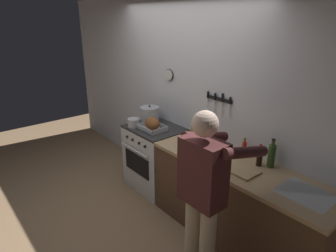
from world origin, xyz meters
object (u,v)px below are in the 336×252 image
object	(u,v)px
bottle_vinegar	(192,136)
bottle_hot_sauce	(244,148)
stove	(155,157)
stock_pot	(150,115)
cutting_board	(239,169)
person_cook	(204,191)
saucepan	(134,123)
bottle_soy_sauce	(260,157)
bottle_olive_oil	(272,155)
roasting_pan	(152,124)
bottle_wine_red	(213,140)

from	to	relation	value
bottle_vinegar	bottle_hot_sauce	size ratio (longest dim) A/B	1.15
stove	stock_pot	xyz separation A→B (m)	(-0.21, 0.07, 0.56)
cutting_board	bottle_hot_sauce	bearing A→B (deg)	120.47
person_cook	bottle_vinegar	world-z (taller)	person_cook
bottle_vinegar	saucepan	bearing A→B (deg)	-165.10
stove	bottle_soy_sauce	xyz separation A→B (m)	(1.54, 0.15, 0.55)
bottle_hot_sauce	bottle_olive_oil	bearing A→B (deg)	-5.25
bottle_vinegar	bottle_olive_oil	world-z (taller)	bottle_olive_oil
roasting_pan	bottle_soy_sauce	size ratio (longest dim) A/B	1.53
bottle_olive_oil	bottle_hot_sauce	bearing A→B (deg)	174.75
bottle_hot_sauce	bottle_olive_oil	size ratio (longest dim) A/B	0.62
stock_pot	cutting_board	world-z (taller)	stock_pot
stove	bottle_wine_red	bearing A→B (deg)	2.48
saucepan	cutting_board	distance (m)	1.69
bottle_hot_sauce	bottle_wine_red	distance (m)	0.35
person_cook	cutting_board	xyz separation A→B (m)	(-0.09, 0.60, -0.04)
stove	bottle_soy_sauce	bearing A→B (deg)	5.58
bottle_vinegar	bottle_wine_red	xyz separation A→B (m)	(0.31, 0.01, 0.04)
stove	bottle_olive_oil	size ratio (longest dim) A/B	2.97
roasting_pan	bottle_vinegar	world-z (taller)	bottle_vinegar
stove	bottle_olive_oil	xyz separation A→B (m)	(1.63, 0.21, 0.58)
bottle_olive_oil	bottle_wine_red	bearing A→B (deg)	-164.80
saucepan	bottle_wine_red	bearing A→B (deg)	11.63
person_cook	bottle_wine_red	xyz separation A→B (m)	(-0.57, 0.73, 0.07)
stove	bottle_hot_sauce	size ratio (longest dim) A/B	4.78
stove	person_cook	xyz separation A→B (m)	(1.57, -0.68, 0.50)
saucepan	cutting_board	world-z (taller)	saucepan
bottle_hot_sauce	bottle_soy_sauce	size ratio (longest dim) A/B	0.82
roasting_pan	saucepan	bearing A→B (deg)	-154.47
cutting_board	bottle_wine_red	xyz separation A→B (m)	(-0.47, 0.13, 0.12)
roasting_pan	cutting_board	distance (m)	1.43
bottle_hot_sauce	bottle_olive_oil	distance (m)	0.35
bottle_vinegar	bottle_wine_red	world-z (taller)	bottle_wine_red
cutting_board	bottle_vinegar	xyz separation A→B (m)	(-0.79, 0.12, 0.08)
person_cook	bottle_vinegar	size ratio (longest dim) A/B	7.66
bottle_olive_oil	stove	bearing A→B (deg)	-172.53
bottle_wine_red	person_cook	bearing A→B (deg)	-52.12
stove	bottle_wine_red	distance (m)	1.16
stock_pot	cutting_board	xyz separation A→B (m)	(1.69, -0.16, -0.10)
cutting_board	bottle_olive_oil	distance (m)	0.36
person_cook	bottle_hot_sauce	size ratio (longest dim) A/B	8.82
stove	roasting_pan	size ratio (longest dim) A/B	2.56
bottle_hot_sauce	bottle_vinegar	bearing A→B (deg)	-160.24
stove	bottle_hot_sauce	distance (m)	1.41
bottle_olive_oil	bottle_soy_sauce	bearing A→B (deg)	-145.19
bottle_hot_sauce	bottle_soy_sauce	xyz separation A→B (m)	(0.26, -0.10, 0.02)
person_cook	saucepan	bearing A→B (deg)	85.20
person_cook	bottle_olive_oil	distance (m)	0.90
bottle_hot_sauce	bottle_soy_sauce	world-z (taller)	bottle_soy_sauce
bottle_soy_sauce	bottle_wine_red	distance (m)	0.55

